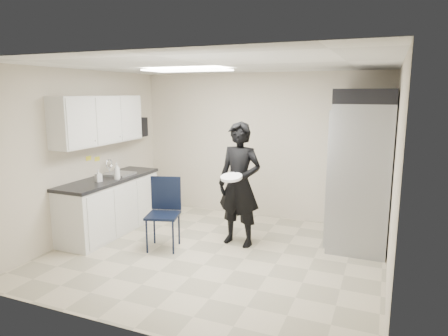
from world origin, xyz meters
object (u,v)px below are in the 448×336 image
at_px(lower_counter, 110,206).
at_px(man_tuxedo, 239,184).
at_px(folding_chair, 163,215).
at_px(commercial_fridge, 362,175).

xyz_separation_m(lower_counter, man_tuxedo, (2.12, 0.31, 0.49)).
distance_m(folding_chair, man_tuxedo, 1.20).
bearing_deg(man_tuxedo, lower_counter, -164.77).
distance_m(lower_counter, man_tuxedo, 2.20).
xyz_separation_m(commercial_fridge, folding_chair, (-2.61, -1.37, -0.55)).
xyz_separation_m(commercial_fridge, man_tuxedo, (-1.66, -0.77, -0.13)).
distance_m(lower_counter, folding_chair, 1.21).
xyz_separation_m(lower_counter, commercial_fridge, (3.78, 1.07, 0.62)).
height_order(lower_counter, man_tuxedo, man_tuxedo).
bearing_deg(folding_chair, commercial_fridge, 11.58).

